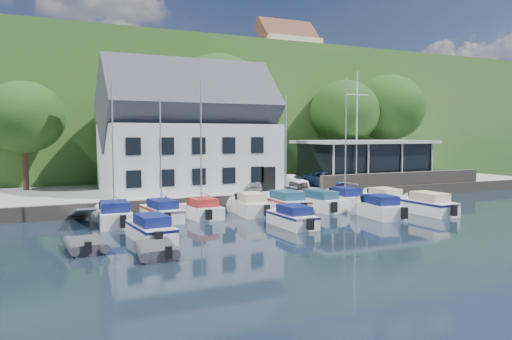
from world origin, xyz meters
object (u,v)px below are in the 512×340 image
object	(u,v)px
boat_r1_2	(201,157)
boat_r1_5	(319,200)
boat_r1_1	(161,155)
boat_r2_0	(151,227)
car_dgrey	(295,182)
boat_r1_7	(383,197)
boat_r2_4	(427,203)
car_blue	(326,179)
club_pavilion	(365,161)
boat_r1_0	(113,150)
boat_r2_2	(292,216)
dinghy_1	(156,248)
dinghy_0	(85,243)
car_white	(290,181)
harbor_building	(189,138)
boat_r1_4	(286,148)
car_silver	(253,184)
flagpole	(357,129)
boat_r2_3	(379,206)
boat_r1_3	(250,204)
boat_r1_6	(346,146)

from	to	relation	value
boat_r1_2	boat_r1_5	world-z (taller)	boat_r1_2
boat_r1_1	boat_r2_0	size ratio (longest dim) A/B	1.45
car_dgrey	boat_r1_7	xyz separation A→B (m)	(4.40, -6.38, -0.84)
boat_r1_5	boat_r2_4	world-z (taller)	boat_r2_4
car_blue	boat_r1_1	xyz separation A→B (m)	(-16.41, -5.37, 2.59)
club_pavilion	boat_r1_0	distance (m)	27.24
boat_r2_2	dinghy_1	distance (m)	10.10
dinghy_0	dinghy_1	size ratio (longest dim) A/B	0.98
car_white	boat_r1_5	bearing A→B (deg)	-115.45
harbor_building	car_white	world-z (taller)	harbor_building
boat_r1_4	boat_r1_5	distance (m)	4.65
club_pavilion	boat_r2_4	size ratio (longest dim) A/B	2.02
boat_r1_1	car_silver	bearing A→B (deg)	23.56
harbor_building	boat_r1_7	xyz separation A→B (m)	(13.01, -9.38, -4.64)
flagpole	boat_r2_2	world-z (taller)	flagpole
boat_r1_4	dinghy_0	world-z (taller)	boat_r1_4
club_pavilion	boat_r2_4	distance (m)	14.44
car_silver	boat_r1_0	xyz separation A→B (m)	(-12.12, -5.62, 3.14)
car_blue	boat_r2_4	xyz separation A→B (m)	(1.42, -10.77, -0.92)
boat_r2_4	dinghy_0	size ratio (longest dim) A/B	2.12
car_silver	flagpole	distance (m)	11.19
car_silver	car_white	xyz separation A→B (m)	(3.86, 0.64, 0.04)
car_blue	boat_r1_4	distance (m)	9.38
boat_r1_7	boat_r2_4	bearing A→B (deg)	-85.01
car_blue	boat_r2_0	bearing A→B (deg)	-159.06
car_blue	boat_r2_4	bearing A→B (deg)	-92.99
boat_r2_3	dinghy_0	distance (m)	19.39
boat_r1_2	boat_r2_4	xyz separation A→B (m)	(15.11, -5.21, -3.39)
boat_r1_0	boat_r1_3	bearing A→B (deg)	5.68
boat_r1_5	boat_r1_6	bearing A→B (deg)	4.90
boat_r1_3	boat_r2_2	xyz separation A→B (m)	(0.34, -5.39, -0.10)
dinghy_1	boat_r1_2	bearing A→B (deg)	66.63
boat_r1_3	car_silver	bearing A→B (deg)	69.73
club_pavilion	boat_r1_0	xyz separation A→B (m)	(-25.79, -8.61, 1.63)
boat_r2_0	dinghy_1	distance (m)	3.58
car_blue	boat_r2_3	size ratio (longest dim) A/B	0.72
boat_r1_3	boat_r1_6	size ratio (longest dim) A/B	0.60
boat_r2_3	dinghy_1	bearing A→B (deg)	-157.63
club_pavilion	boat_r2_3	xyz separation A→B (m)	(-8.90, -13.22, -2.28)
car_silver	boat_r1_3	size ratio (longest dim) A/B	0.56
harbor_building	car_silver	bearing A→B (deg)	-38.81
boat_r1_6	boat_r2_2	xyz separation A→B (m)	(-7.88, -5.58, -4.06)
car_white	boat_r1_0	distance (m)	17.44
car_blue	dinghy_0	world-z (taller)	car_blue
car_white	dinghy_1	distance (m)	21.73
boat_r1_2	boat_r1_5	distance (m)	9.68
harbor_building	boat_r1_2	xyz separation A→B (m)	(-1.93, -8.70, -1.18)
harbor_building	boat_r1_6	distance (m)	13.14
boat_r1_1	boat_r2_3	size ratio (longest dim) A/B	1.52
car_blue	boat_r1_2	bearing A→B (deg)	-168.41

